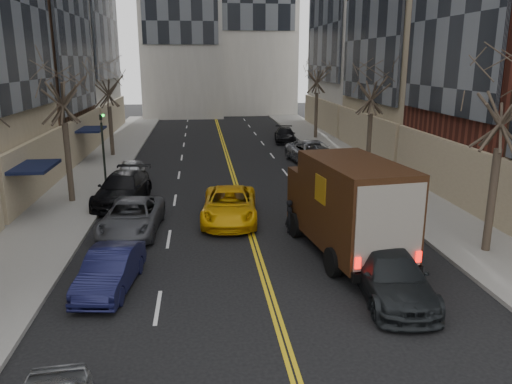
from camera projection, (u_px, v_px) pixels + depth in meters
sidewalk_left at (95, 173)px, 32.75m from camera, size 4.00×66.00×0.15m
sidewalk_right at (361, 166)px, 34.72m from camera, size 4.00×66.00×0.15m
tree_lf_mid at (60, 74)px, 24.37m from camera, size 3.20×3.20×8.91m
tree_lf_far at (107, 77)px, 37.00m from camera, size 3.20×3.20×8.12m
tree_rt_near at (506, 84)px, 17.69m from camera, size 3.20×3.20×8.71m
tree_rt_mid at (373, 78)px, 31.20m from camera, size 3.20×3.20×8.32m
tree_rt_far at (318, 65)px, 45.46m from camera, size 3.20×3.20×9.11m
traffic_signal at (103, 143)px, 27.42m from camera, size 0.29×0.26×4.70m
ups_truck at (347, 207)px, 18.86m from camera, size 3.49×7.14×3.76m
observer_sedan at (391, 275)px, 15.69m from camera, size 2.40×5.08×1.43m
taxi at (230, 205)px, 23.10m from camera, size 2.90×5.52×1.48m
pedestrian at (290, 217)px, 21.32m from camera, size 0.47×0.62×1.52m
parked_lf_b at (110, 270)px, 16.19m from camera, size 1.93×4.18×1.33m
parked_lf_c at (132, 217)px, 21.51m from camera, size 2.66×5.20×1.40m
parked_lf_d at (123, 189)px, 25.89m from camera, size 2.86×5.65×1.57m
parked_lf_e at (131, 172)px, 30.16m from camera, size 1.73×4.02×1.35m
parked_rt_a at (337, 169)px, 30.80m from camera, size 1.84×4.65×1.51m
parked_rt_b at (313, 153)px, 35.67m from camera, size 3.48×6.15×1.62m
parked_rt_c at (285, 135)px, 45.12m from camera, size 2.31×4.63×1.29m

